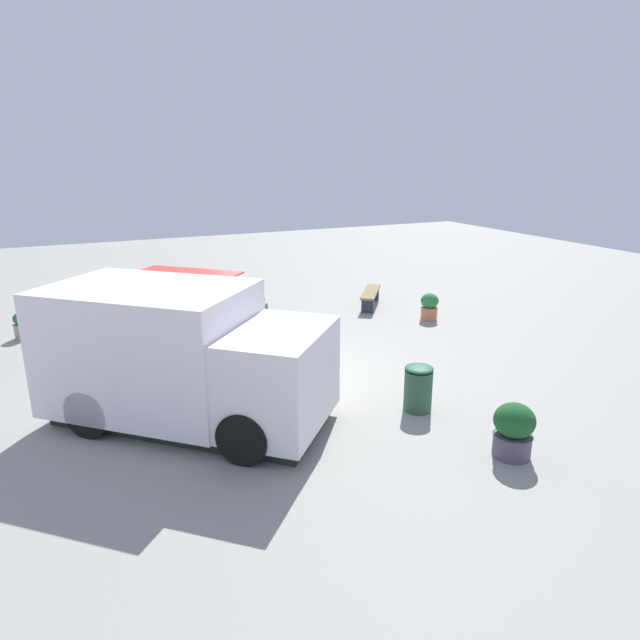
% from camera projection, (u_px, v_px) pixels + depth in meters
% --- Properties ---
extents(ground_plane, '(40.00, 40.00, 0.00)m').
position_uv_depth(ground_plane, '(275.00, 365.00, 12.06)').
color(ground_plane, gray).
extents(food_truck, '(4.86, 4.73, 2.31)m').
position_uv_depth(food_truck, '(182.00, 359.00, 9.31)').
color(food_truck, white).
rests_on(food_truck, ground_plane).
extents(person_customer, '(0.72, 0.73, 0.86)m').
position_uv_depth(person_customer, '(262.00, 317.00, 14.48)').
color(person_customer, navy).
rests_on(person_customer, ground_plane).
extents(planter_flowering_near, '(0.61, 0.61, 0.85)m').
position_uv_depth(planter_flowering_near, '(514.00, 430.00, 8.34)').
color(planter_flowering_near, '#4F455A').
rests_on(planter_flowering_near, ground_plane).
extents(planter_flowering_far, '(0.41, 0.41, 0.66)m').
position_uv_depth(planter_flowering_far, '(22.00, 325.00, 13.73)').
color(planter_flowering_far, gray).
rests_on(planter_flowering_far, ground_plane).
extents(planter_flowering_side, '(0.48, 0.48, 0.73)m').
position_uv_depth(planter_flowering_side, '(429.00, 306.00, 15.29)').
color(planter_flowering_side, '#BC7352').
rests_on(planter_flowering_side, ground_plane).
extents(plaza_bench, '(1.42, 1.70, 0.47)m').
position_uv_depth(plaza_bench, '(371.00, 295.00, 16.60)').
color(plaza_bench, olive).
rests_on(plaza_bench, ground_plane).
extents(trash_bin, '(0.51, 0.51, 0.84)m').
position_uv_depth(trash_bin, '(418.00, 388.00, 9.85)').
color(trash_bin, '#2D543A').
rests_on(trash_bin, ground_plane).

